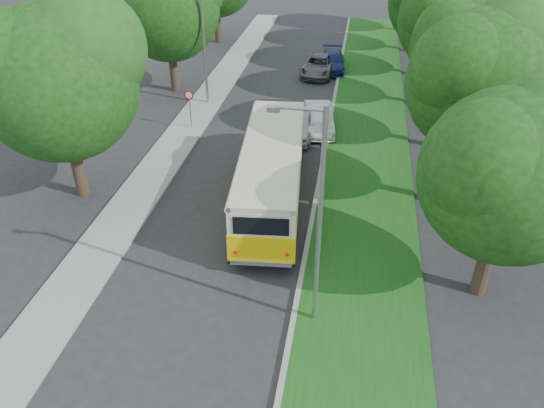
% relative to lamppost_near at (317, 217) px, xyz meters
% --- Properties ---
extents(ground, '(120.00, 120.00, 0.00)m').
position_rel_lamppost_near_xyz_m(ground, '(-4.21, 2.50, -4.37)').
color(ground, '#29292C').
rests_on(ground, ground).
extents(curb, '(0.20, 70.00, 0.15)m').
position_rel_lamppost_near_xyz_m(curb, '(-0.61, 7.50, -4.29)').
color(curb, gray).
rests_on(curb, ground).
extents(grass_verge, '(4.50, 70.00, 0.13)m').
position_rel_lamppost_near_xyz_m(grass_verge, '(1.74, 7.50, -4.30)').
color(grass_verge, '#175215').
rests_on(grass_verge, ground).
extents(sidewalk, '(2.20, 70.00, 0.12)m').
position_rel_lamppost_near_xyz_m(sidewalk, '(-9.01, 7.50, -4.31)').
color(sidewalk, gray).
rests_on(sidewalk, ground).
extents(treeline, '(24.27, 41.91, 9.46)m').
position_rel_lamppost_near_xyz_m(treeline, '(-1.06, 20.49, 1.56)').
color(treeline, '#332319').
rests_on(treeline, ground).
extents(lamppost_near, '(1.71, 0.16, 8.00)m').
position_rel_lamppost_near_xyz_m(lamppost_near, '(0.00, 0.00, 0.00)').
color(lamppost_near, gray).
rests_on(lamppost_near, ground).
extents(lamppost_far, '(1.71, 0.16, 7.50)m').
position_rel_lamppost_near_xyz_m(lamppost_far, '(-8.91, 18.50, -0.25)').
color(lamppost_far, gray).
rests_on(lamppost_far, ground).
extents(warning_sign, '(0.56, 0.10, 2.50)m').
position_rel_lamppost_near_xyz_m(warning_sign, '(-8.71, 14.48, -2.66)').
color(warning_sign, gray).
rests_on(warning_sign, ground).
extents(vintage_bus, '(3.61, 10.64, 3.10)m').
position_rel_lamppost_near_xyz_m(vintage_bus, '(-2.61, 7.15, -2.82)').
color(vintage_bus, yellow).
rests_on(vintage_bus, ground).
extents(car_silver, '(1.93, 4.45, 1.49)m').
position_rel_lamppost_near_xyz_m(car_silver, '(-2.26, 14.71, -3.62)').
color(car_silver, silver).
rests_on(car_silver, ground).
extents(car_white, '(2.27, 4.59, 1.45)m').
position_rel_lamppost_near_xyz_m(car_white, '(-1.22, 15.66, -3.65)').
color(car_white, silver).
rests_on(car_white, ground).
extents(car_blue, '(2.17, 4.61, 1.30)m').
position_rel_lamppost_near_xyz_m(car_blue, '(-1.21, 26.70, -3.72)').
color(car_blue, navy).
rests_on(car_blue, ground).
extents(car_grey, '(2.64, 5.04, 1.35)m').
position_rel_lamppost_near_xyz_m(car_grey, '(-2.15, 25.53, -3.69)').
color(car_grey, '#58595F').
rests_on(car_grey, ground).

